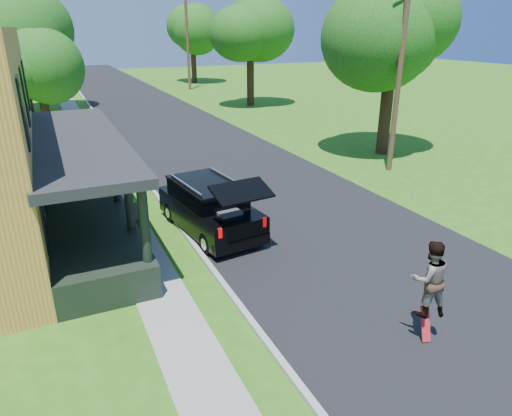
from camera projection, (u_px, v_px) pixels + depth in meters
name	position (u px, v px, depth m)	size (l,w,h in m)	color
ground	(373.00, 270.00, 12.52)	(140.00, 140.00, 0.00)	#2A6414
street	(177.00, 131.00, 29.41)	(8.00, 120.00, 0.02)	black
curb	(112.00, 136.00, 27.84)	(0.15, 120.00, 0.12)	#9C9C97
sidewalk	(85.00, 139.00, 27.24)	(1.30, 120.00, 0.03)	gray
black_suv	(210.00, 207.00, 14.61)	(2.31, 4.87, 2.19)	black
skateboarder	(430.00, 279.00, 9.24)	(0.95, 0.83, 1.66)	black
skateboard	(425.00, 324.00, 9.62)	(0.31, 0.35, 0.72)	#A50E12
tree_left_mid	(35.00, 57.00, 25.73)	(4.95, 4.71, 7.04)	black
tree_left_far	(14.00, 28.00, 33.66)	(8.65, 8.46, 9.88)	black
tree_right_near	(393.00, 27.00, 21.89)	(6.90, 6.95, 9.54)	black
tree_right_mid	(250.00, 24.00, 36.64)	(6.63, 6.76, 9.51)	black
tree_right_far	(192.00, 30.00, 52.81)	(6.87, 7.12, 8.95)	black
utility_pole_near	(401.00, 64.00, 19.55)	(1.49, 0.29, 9.24)	#42351E
utility_pole_far	(187.00, 37.00, 47.04)	(1.74, 0.67, 10.24)	#42351E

